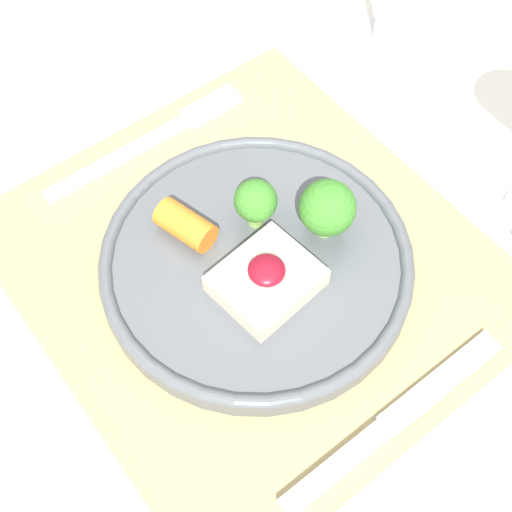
{
  "coord_description": "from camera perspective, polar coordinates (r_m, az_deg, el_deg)",
  "views": [
    {
      "loc": [
        0.26,
        -0.19,
        1.29
      ],
      "look_at": [
        0.01,
        -0.0,
        0.78
      ],
      "focal_mm": 50.0,
      "sensor_mm": 36.0,
      "label": 1
    }
  ],
  "objects": [
    {
      "name": "dinner_plate",
      "position": [
        0.61,
        0.23,
        -0.13
      ],
      "size": [
        0.27,
        0.27,
        0.08
      ],
      "color": "#4C5156",
      "rests_on": "placemat"
    },
    {
      "name": "fork",
      "position": [
        0.71,
        -7.66,
        9.61
      ],
      "size": [
        0.02,
        0.22,
        0.01
      ],
      "rotation": [
        0.0,
        0.0,
        0.0
      ],
      "color": "silver",
      "rests_on": "placemat"
    },
    {
      "name": "ground_plane",
      "position": [
        1.33,
        -0.15,
        -17.88
      ],
      "size": [
        8.0,
        8.0,
        0.0
      ],
      "primitive_type": "plane",
      "color": "brown"
    },
    {
      "name": "dining_table",
      "position": [
        0.69,
        -0.27,
        -4.19
      ],
      "size": [
        1.4,
        1.19,
        0.76
      ],
      "color": "white",
      "rests_on": "ground_plane"
    },
    {
      "name": "spoon",
      "position": [
        0.69,
        19.18,
        3.72
      ],
      "size": [
        0.2,
        0.04,
        0.01
      ],
      "rotation": [
        0.0,
        0.0,
        0.06
      ],
      "color": "silver",
      "rests_on": "dining_table"
    },
    {
      "name": "placemat",
      "position": [
        0.62,
        -0.3,
        -0.66
      ],
      "size": [
        0.4,
        0.37,
        0.0
      ],
      "primitive_type": "cube",
      "color": "#9E895B",
      "rests_on": "dining_table"
    },
    {
      "name": "knife",
      "position": [
        0.56,
        9.95,
        -13.65
      ],
      "size": [
        0.02,
        0.22,
        0.01
      ],
      "rotation": [
        0.0,
        0.0,
        -0.02
      ],
      "color": "silver",
      "rests_on": "placemat"
    }
  ]
}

